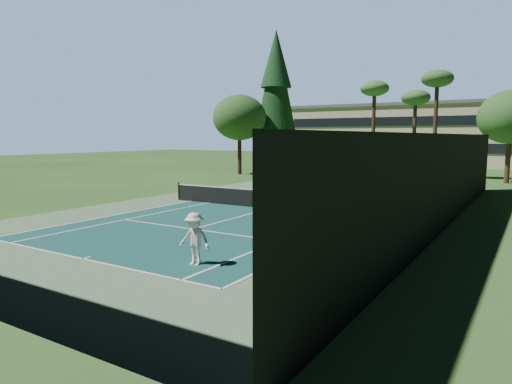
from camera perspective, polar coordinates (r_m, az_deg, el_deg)
ground at (r=24.56m, az=1.70°, el=-2.13°), size 160.00×160.00×0.00m
apron_slab at (r=24.56m, az=1.70°, el=-2.12°), size 18.00×32.00×0.01m
court_surface at (r=24.56m, az=1.70°, el=-2.11°), size 10.97×23.77×0.01m
court_lines at (r=24.56m, az=1.70°, el=-2.09°), size 11.07×23.87×0.01m
tennis_net at (r=24.48m, az=1.71°, el=-0.85°), size 12.90×0.10×1.10m
fence at (r=24.38m, az=1.80°, el=2.55°), size 18.04×32.05×4.03m
player at (r=13.99m, az=-7.68°, el=-5.84°), size 1.10×0.70×1.61m
tennis_ball_a at (r=18.89m, az=-24.31°, el=-5.45°), size 0.06×0.06×0.06m
tennis_ball_b at (r=29.80m, az=0.08°, el=-0.44°), size 0.07×0.07×0.07m
tennis_ball_c at (r=27.81m, az=9.39°, el=-1.07°), size 0.08×0.08×0.08m
tennis_ball_d at (r=29.46m, az=-3.70°, el=-0.55°), size 0.07×0.07×0.07m
park_bench at (r=39.81m, az=9.26°, el=2.08°), size 1.50×0.45×1.02m
trash_bin at (r=39.42m, az=10.88°, el=1.90°), size 0.56×0.56×0.95m
pine_tree at (r=49.63m, az=2.52°, el=13.54°), size 4.80×4.80×15.00m
palm_a at (r=47.35m, az=14.59°, el=11.99°), size 2.80×2.80×9.32m
palm_b at (r=48.30m, az=19.32°, el=10.73°), size 2.80×2.80×8.42m
palm_c at (r=44.98m, az=21.71°, el=12.52°), size 2.80×2.80×9.77m
decid_tree_a at (r=43.07m, az=29.23°, el=8.15°), size 5.12×5.12×7.62m
decid_tree_c at (r=46.98m, az=-2.09°, el=9.28°), size 5.44×5.44×8.09m
campus_building at (r=68.06m, az=21.66°, el=6.78°), size 40.50×12.50×8.30m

